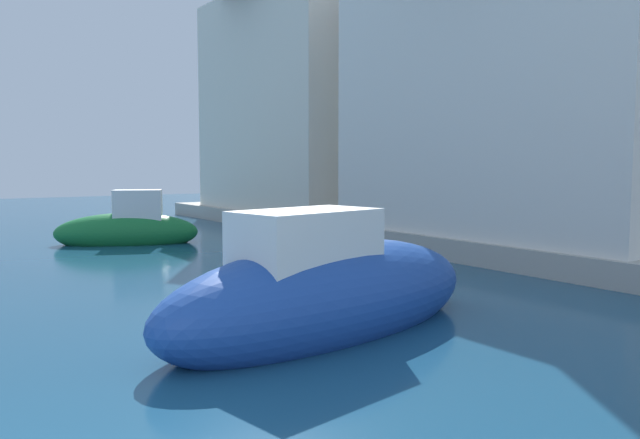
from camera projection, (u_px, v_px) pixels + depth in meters
quay_promenade at (524, 389)px, 5.21m from camera, size 44.00×32.00×0.50m
moored_boat_0 at (128, 229)px, 16.76m from camera, size 3.94×2.62×1.70m
moored_boat_2 at (328, 294)px, 7.92m from camera, size 5.36×2.50×1.92m
waterfront_building_main at (533, 66)px, 15.07m from camera, size 6.01×8.77×7.93m
waterfront_building_annex at (310, 89)px, 23.12m from camera, size 5.71×8.51×8.78m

